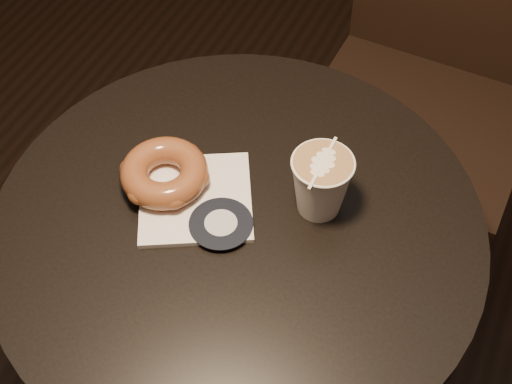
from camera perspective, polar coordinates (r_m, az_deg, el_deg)
cafe_table at (r=1.17m, az=-1.29°, el=-7.93°), size 0.70×0.70×0.75m
chair at (r=1.50m, az=14.66°, el=11.07°), size 0.45×0.45×1.11m
pastry_bag at (r=1.03m, az=-4.86°, el=-0.51°), size 0.22×0.22×0.01m
doughnut at (r=1.03m, az=-7.34°, el=1.54°), size 0.13×0.13×0.04m
latte_cup at (r=0.98m, az=5.20°, el=0.58°), size 0.09×0.09×0.10m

